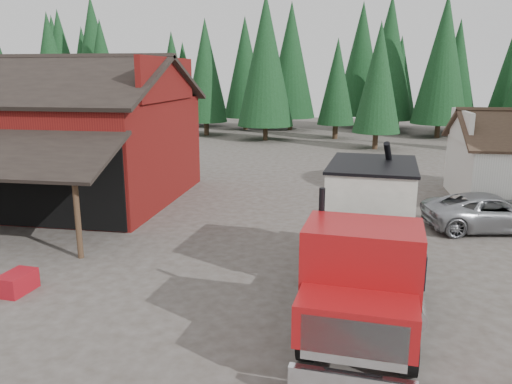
# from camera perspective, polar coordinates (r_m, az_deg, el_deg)

# --- Properties ---
(ground) EXTENTS (120.00, 120.00, 0.00)m
(ground) POSITION_cam_1_polar(r_m,az_deg,el_deg) (14.80, -3.77, -11.69)
(ground) COLOR #413A33
(ground) RESTS_ON ground
(red_barn) EXTENTS (12.80, 13.63, 7.18)m
(red_barn) POSITION_cam_1_polar(r_m,az_deg,el_deg) (27.20, -21.90, 4.91)
(red_barn) COLOR maroon
(red_barn) RESTS_ON ground
(conifer_backdrop) EXTENTS (76.00, 16.00, 16.00)m
(conifer_backdrop) POSITION_cam_1_polar(r_m,az_deg,el_deg) (55.46, 6.47, 6.88)
(conifer_backdrop) COLOR #103215
(conifer_backdrop) RESTS_ON ground
(near_pine_a) EXTENTS (4.40, 4.40, 11.40)m
(near_pine_a) POSITION_cam_1_polar(r_m,az_deg,el_deg) (48.14, -22.35, 12.62)
(near_pine_a) COLOR #382619
(near_pine_a) RESTS_ON ground
(near_pine_b) EXTENTS (3.96, 3.96, 10.40)m
(near_pine_b) POSITION_cam_1_polar(r_m,az_deg,el_deg) (43.10, 13.85, 12.56)
(near_pine_b) COLOR #382619
(near_pine_b) RESTS_ON ground
(near_pine_d) EXTENTS (5.28, 5.28, 13.40)m
(near_pine_d) POSITION_cam_1_polar(r_m,az_deg,el_deg) (47.57, 1.12, 14.80)
(near_pine_d) COLOR #382619
(near_pine_d) RESTS_ON ground
(feed_truck) EXTENTS (3.38, 9.70, 4.29)m
(feed_truck) POSITION_cam_1_polar(r_m,az_deg,el_deg) (13.88, 12.65, -4.81)
(feed_truck) COLOR black
(feed_truck) RESTS_ON ground
(silver_car) EXTENTS (5.72, 3.40, 1.49)m
(silver_car) POSITION_cam_1_polar(r_m,az_deg,el_deg) (22.50, 25.31, -2.10)
(silver_car) COLOR #A0A2A7
(silver_car) RESTS_ON ground
(equip_box) EXTENTS (0.80, 1.16, 0.60)m
(equip_box) POSITION_cam_1_polar(r_m,az_deg,el_deg) (16.40, -25.65, -9.32)
(equip_box) COLOR maroon
(equip_box) RESTS_ON ground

